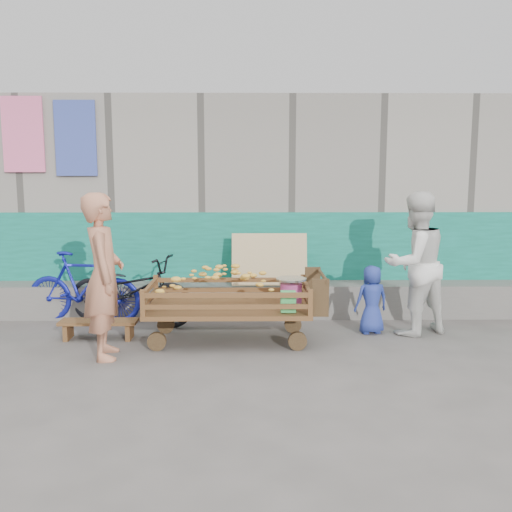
{
  "coord_description": "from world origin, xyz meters",
  "views": [
    {
      "loc": [
        0.04,
        -5.26,
        1.97
      ],
      "look_at": [
        0.11,
        1.2,
        1.0
      ],
      "focal_mm": 40.0,
      "sensor_mm": 36.0,
      "label": 1
    }
  ],
  "objects_px": {
    "child": "(372,299)",
    "woman": "(415,264)",
    "banana_cart": "(225,292)",
    "bench": "(99,325)",
    "vendor_man": "(104,276)",
    "bicycle_blue": "(84,287)",
    "bicycle_dark": "(131,290)"
  },
  "relations": [
    {
      "from": "child",
      "to": "woman",
      "type": "bearing_deg",
      "value": 165.52
    },
    {
      "from": "banana_cart",
      "to": "bench",
      "type": "xyz_separation_m",
      "value": [
        -1.5,
        0.11,
        -0.42
      ]
    },
    {
      "from": "vendor_man",
      "to": "bicycle_blue",
      "type": "distance_m",
      "value": 1.61
    },
    {
      "from": "vendor_man",
      "to": "woman",
      "type": "xyz_separation_m",
      "value": [
        3.52,
        0.84,
        -0.01
      ]
    },
    {
      "from": "banana_cart",
      "to": "bicycle_dark",
      "type": "relative_size",
      "value": 1.19
    },
    {
      "from": "bicycle_dark",
      "to": "bicycle_blue",
      "type": "relative_size",
      "value": 1.11
    },
    {
      "from": "child",
      "to": "bicycle_blue",
      "type": "height_order",
      "value": "bicycle_blue"
    },
    {
      "from": "bench",
      "to": "bicycle_dark",
      "type": "xyz_separation_m",
      "value": [
        0.25,
        0.65,
        0.28
      ]
    },
    {
      "from": "vendor_man",
      "to": "woman",
      "type": "bearing_deg",
      "value": -87.65
    },
    {
      "from": "woman",
      "to": "child",
      "type": "relative_size",
      "value": 2.06
    },
    {
      "from": "banana_cart",
      "to": "bench",
      "type": "relative_size",
      "value": 2.26
    },
    {
      "from": "vendor_man",
      "to": "woman",
      "type": "relative_size",
      "value": 1.01
    },
    {
      "from": "woman",
      "to": "bench",
      "type": "bearing_deg",
      "value": -21.53
    },
    {
      "from": "banana_cart",
      "to": "bicycle_dark",
      "type": "distance_m",
      "value": 1.47
    },
    {
      "from": "banana_cart",
      "to": "bench",
      "type": "height_order",
      "value": "banana_cart"
    },
    {
      "from": "bench",
      "to": "banana_cart",
      "type": "bearing_deg",
      "value": -4.14
    },
    {
      "from": "banana_cart",
      "to": "vendor_man",
      "type": "height_order",
      "value": "vendor_man"
    },
    {
      "from": "bicycle_dark",
      "to": "vendor_man",
      "type": "bearing_deg",
      "value": -164.63
    },
    {
      "from": "woman",
      "to": "child",
      "type": "height_order",
      "value": "woman"
    },
    {
      "from": "vendor_man",
      "to": "bicycle_dark",
      "type": "bearing_deg",
      "value": -11.11
    },
    {
      "from": "vendor_man",
      "to": "bicycle_dark",
      "type": "height_order",
      "value": "vendor_man"
    },
    {
      "from": "bench",
      "to": "child",
      "type": "height_order",
      "value": "child"
    },
    {
      "from": "banana_cart",
      "to": "bicycle_blue",
      "type": "relative_size",
      "value": 1.32
    },
    {
      "from": "woman",
      "to": "child",
      "type": "distance_m",
      "value": 0.67
    },
    {
      "from": "banana_cart",
      "to": "child",
      "type": "xyz_separation_m",
      "value": [
        1.77,
        0.32,
        -0.17
      ]
    },
    {
      "from": "bicycle_dark",
      "to": "bicycle_blue",
      "type": "height_order",
      "value": "bicycle_blue"
    },
    {
      "from": "bicycle_blue",
      "to": "vendor_man",
      "type": "bearing_deg",
      "value": -146.66
    },
    {
      "from": "banana_cart",
      "to": "woman",
      "type": "bearing_deg",
      "value": 7.68
    },
    {
      "from": "child",
      "to": "bicycle_blue",
      "type": "distance_m",
      "value": 3.7
    },
    {
      "from": "child",
      "to": "bicycle_dark",
      "type": "relative_size",
      "value": 0.49
    },
    {
      "from": "banana_cart",
      "to": "child",
      "type": "distance_m",
      "value": 1.8
    },
    {
      "from": "child",
      "to": "bicycle_blue",
      "type": "xyz_separation_m",
      "value": [
        -3.65,
        0.56,
        0.05
      ]
    }
  ]
}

